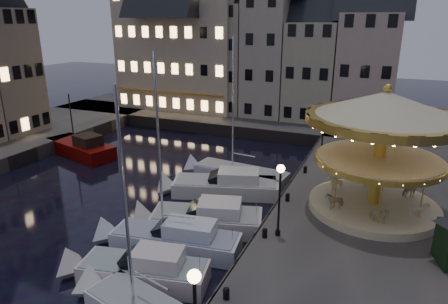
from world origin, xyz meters
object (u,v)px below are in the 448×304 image
at_px(bollard_d, 305,169).
at_px(carousel, 383,130).
at_px(bollard_b, 265,232).
at_px(motorboat_e, 221,186).
at_px(red_fishing_boat, 81,148).
at_px(streetlamp_b, 280,190).
at_px(bollard_c, 288,197).
at_px(bollard_a, 226,293).
at_px(motorboat_c, 169,239).
at_px(streetlamp_c, 323,129).
at_px(motorboat_d, 201,219).
at_px(motorboat_f, 234,174).
at_px(motorboat_b, 137,271).

relative_size(bollard_d, carousel, 0.06).
distance_m(bollard_b, motorboat_e, 8.98).
bearing_deg(red_fishing_boat, streetlamp_b, -22.94).
bearing_deg(bollard_d, bollard_c, -90.00).
height_order(bollard_a, red_fishing_boat, red_fishing_boat).
distance_m(bollard_d, motorboat_c, 12.99).
xyz_separation_m(streetlamp_c, motorboat_c, (-5.89, -15.33, -3.34)).
relative_size(motorboat_d, carousel, 0.89).
height_order(motorboat_f, carousel, motorboat_f).
xyz_separation_m(bollard_d, red_fishing_boat, (-21.73, -0.55, -0.90)).
bearing_deg(streetlamp_b, bollard_d, 93.43).
relative_size(bollard_b, motorboat_e, 0.06).
height_order(bollard_a, bollard_b, same).
height_order(bollard_c, motorboat_c, motorboat_c).
relative_size(streetlamp_c, bollard_b, 7.32).
xyz_separation_m(streetlamp_b, carousel, (4.66, 5.38, 2.50)).
relative_size(motorboat_b, red_fishing_boat, 0.89).
bearing_deg(motorboat_c, streetlamp_c, 68.97).
relative_size(bollard_a, carousel, 0.06).
bearing_deg(streetlamp_b, motorboat_b, -139.35).
bearing_deg(motorboat_d, bollard_a, -56.33).
bearing_deg(bollard_c, bollard_a, -90.00).
distance_m(bollard_a, bollard_b, 5.50).
bearing_deg(motorboat_f, motorboat_e, -88.84).
bearing_deg(carousel, motorboat_e, 174.47).
distance_m(bollard_c, carousel, 7.25).
xyz_separation_m(bollard_a, carousel, (5.26, 11.38, 4.91)).
distance_m(streetlamp_c, motorboat_c, 16.76).
xyz_separation_m(bollard_a, motorboat_f, (-5.68, 15.42, -1.07)).
height_order(streetlamp_c, red_fishing_boat, red_fishing_boat).
relative_size(motorboat_c, motorboat_f, 0.96).
distance_m(bollard_b, motorboat_c, 5.54).
bearing_deg(motorboat_e, motorboat_d, -80.34).
xyz_separation_m(motorboat_d, carousel, (9.97, 4.30, 5.87)).
bearing_deg(carousel, red_fishing_boat, 171.42).
distance_m(streetlamp_b, bollard_d, 10.30).
bearing_deg(motorboat_d, bollard_d, 62.17).
relative_size(bollard_c, motorboat_e, 0.06).
bearing_deg(motorboat_f, bollard_c, -40.86).
height_order(bollard_b, bollard_d, same).
relative_size(bollard_a, motorboat_b, 0.08).
distance_m(streetlamp_c, motorboat_f, 8.27).
height_order(streetlamp_c, bollard_a, streetlamp_c).
xyz_separation_m(motorboat_f, carousel, (10.94, -4.04, 5.99)).
bearing_deg(bollard_a, bollard_c, 90.00).
height_order(motorboat_d, motorboat_f, motorboat_f).
relative_size(bollard_b, motorboat_b, 0.08).
relative_size(motorboat_c, carousel, 1.24).
bearing_deg(motorboat_f, streetlamp_c, 33.02).
height_order(motorboat_b, carousel, carousel).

